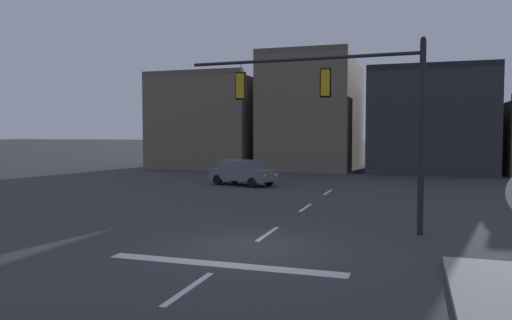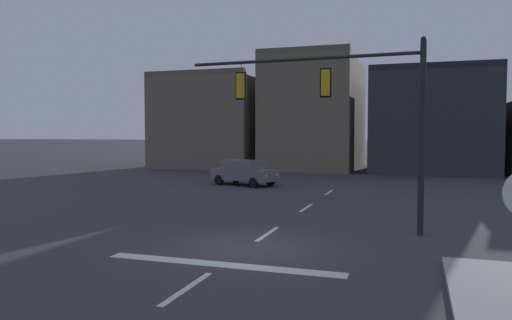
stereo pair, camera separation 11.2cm
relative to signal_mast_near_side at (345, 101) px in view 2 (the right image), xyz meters
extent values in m
plane|color=#353538|center=(-2.31, -3.53, -4.45)|extent=(400.00, 400.00, 0.00)
cube|color=silver|center=(-2.31, -5.53, -4.45)|extent=(6.40, 0.50, 0.01)
cube|color=silver|center=(-2.31, -7.53, -4.45)|extent=(0.16, 2.40, 0.01)
cube|color=silver|center=(-2.31, -1.53, -4.45)|extent=(0.16, 2.40, 0.01)
cube|color=silver|center=(-2.31, 4.47, -4.45)|extent=(0.16, 2.40, 0.01)
cube|color=silver|center=(-2.31, 10.47, -4.45)|extent=(0.16, 2.40, 0.01)
cylinder|color=black|center=(2.52, -0.13, -1.28)|extent=(0.20, 0.20, 6.34)
cylinder|color=black|center=(-1.62, 0.07, 1.51)|extent=(8.29, 0.51, 0.12)
sphere|color=black|center=(2.52, -0.13, 1.94)|extent=(0.18, 0.18, 0.18)
cylinder|color=#56565B|center=(-0.67, 0.02, 1.28)|extent=(0.03, 0.03, 0.35)
cube|color=gold|center=(-0.67, 0.02, 0.65)|extent=(0.31, 0.25, 0.90)
sphere|color=red|center=(-0.66, 0.15, 0.93)|extent=(0.20, 0.20, 0.20)
sphere|color=#2D2314|center=(-0.66, 0.15, 0.65)|extent=(0.20, 0.20, 0.20)
sphere|color=black|center=(-0.66, 0.15, 0.37)|extent=(0.20, 0.20, 0.20)
cube|color=black|center=(-0.67, 0.00, 0.65)|extent=(0.42, 0.05, 1.02)
cylinder|color=#56565B|center=(-3.85, 0.17, 1.28)|extent=(0.03, 0.03, 0.35)
cube|color=gold|center=(-3.85, 0.17, 0.65)|extent=(0.31, 0.25, 0.90)
sphere|color=red|center=(-3.85, 0.30, 0.93)|extent=(0.20, 0.20, 0.20)
sphere|color=#2D2314|center=(-3.85, 0.30, 0.65)|extent=(0.20, 0.20, 0.20)
sphere|color=black|center=(-3.85, 0.30, 0.37)|extent=(0.20, 0.20, 0.20)
cube|color=black|center=(-3.85, 0.15, 0.65)|extent=(0.42, 0.05, 1.02)
cube|color=slate|center=(-8.13, 12.53, -3.75)|extent=(4.75, 3.24, 0.70)
cube|color=slate|center=(-8.27, 12.59, -3.12)|extent=(2.87, 2.37, 0.56)
cube|color=#2D3842|center=(-7.55, 12.31, -3.14)|extent=(0.77, 1.51, 0.47)
cube|color=#2D3842|center=(-9.36, 13.00, -3.14)|extent=(0.74, 1.50, 0.46)
cylinder|color=black|center=(-6.47, 12.81, -4.13)|extent=(0.68, 0.43, 0.64)
cylinder|color=black|center=(-7.07, 11.22, -4.13)|extent=(0.68, 0.43, 0.64)
cylinder|color=black|center=(-9.19, 13.84, -4.13)|extent=(0.68, 0.43, 0.64)
cylinder|color=black|center=(-9.79, 12.25, -4.13)|extent=(0.68, 0.43, 0.64)
sphere|color=silver|center=(-5.89, 12.30, -3.70)|extent=(0.16, 0.16, 0.16)
sphere|color=silver|center=(-6.30, 11.22, -3.70)|extent=(0.16, 0.16, 0.16)
cube|color=maroon|center=(-10.17, 13.30, -3.67)|extent=(0.52, 1.29, 0.12)
cube|color=#665B4C|center=(-16.84, 27.85, -0.20)|extent=(9.76, 9.61, 8.51)
cube|color=brown|center=(-16.84, 23.34, 4.31)|extent=(9.76, 0.60, 0.50)
cube|color=#665B4C|center=(-6.88, 29.69, 0.56)|extent=(8.01, 13.30, 10.03)
cube|color=brown|center=(-6.88, 23.34, 5.82)|extent=(8.01, 0.60, 0.50)
cube|color=#2D2D33|center=(3.58, 28.61, -0.31)|extent=(9.98, 11.14, 8.28)
cube|color=black|center=(3.58, 23.34, 4.08)|extent=(9.98, 0.60, 0.50)
camera|label=1|loc=(2.27, -17.00, -1.08)|focal=34.31mm
camera|label=2|loc=(2.37, -16.96, -1.08)|focal=34.31mm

